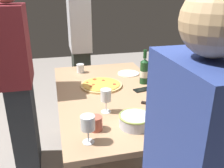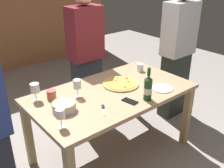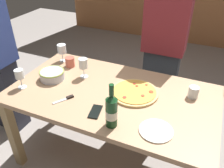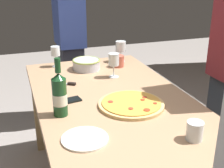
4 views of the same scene
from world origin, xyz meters
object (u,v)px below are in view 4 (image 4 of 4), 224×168
object	(u,v)px
pizza	(131,104)
cell_phone	(68,101)
serving_bowl	(86,64)
pizza_knife	(67,84)
wine_glass_by_bottle	(114,61)
wine_glass_far_left	(121,47)
side_plate	(85,139)
wine_bottle	(60,94)
dining_table	(112,110)
cup_ceramic	(118,61)
person_guest_left	(70,42)
cup_amber	(195,131)
wine_glass_near_pizza	(55,52)

from	to	relation	value
pizza	cell_phone	distance (m)	0.37
serving_bowl	pizza_knife	xyz separation A→B (m)	(0.27, -0.20, -0.04)
wine_glass_by_bottle	wine_glass_far_left	size ratio (longest dim) A/B	1.02
serving_bowl	side_plate	world-z (taller)	serving_bowl
wine_bottle	wine_glass_far_left	distance (m)	1.02
serving_bowl	pizza_knife	world-z (taller)	serving_bowl
dining_table	side_plate	world-z (taller)	side_plate
cup_ceramic	person_guest_left	world-z (taller)	person_guest_left
cell_phone	pizza_knife	world-z (taller)	pizza_knife
cup_amber	dining_table	bearing A→B (deg)	-161.73
pizza	serving_bowl	xyz separation A→B (m)	(-0.71, -0.08, 0.03)
wine_bottle	wine_glass_far_left	size ratio (longest dim) A/B	1.84
pizza	wine_glass_far_left	size ratio (longest dim) A/B	2.19
wine_bottle	cup_ceramic	distance (m)	0.88
cup_amber	side_plate	world-z (taller)	cup_amber
pizza_knife	dining_table	bearing A→B (deg)	38.19
serving_bowl	cell_phone	size ratio (longest dim) A/B	1.47
cell_phone	person_guest_left	bearing A→B (deg)	157.49
wine_glass_by_bottle	cup_amber	bearing A→B (deg)	4.51
serving_bowl	cup_ceramic	size ratio (longest dim) A/B	2.35
cup_amber	cell_phone	world-z (taller)	cup_amber
serving_bowl	side_plate	distance (m)	1.00
dining_table	side_plate	bearing A→B (deg)	-33.04
dining_table	wine_glass_far_left	xyz separation A→B (m)	(-0.65, 0.30, 0.21)
dining_table	wine_glass_by_bottle	world-z (taller)	wine_glass_by_bottle
side_plate	serving_bowl	bearing A→B (deg)	165.12
serving_bowl	wine_bottle	size ratio (longest dim) A/B	0.68
wine_glass_by_bottle	pizza_knife	distance (m)	0.36
wine_glass_by_bottle	pizza_knife	size ratio (longest dim) A/B	1.15
pizza	wine_glass_far_left	distance (m)	0.86
cell_phone	dining_table	bearing A→B (deg)	77.39
side_plate	pizza_knife	xyz separation A→B (m)	(-0.70, 0.06, 0.00)
cup_ceramic	person_guest_left	size ratio (longest dim) A/B	0.06
wine_glass_far_left	cup_amber	size ratio (longest dim) A/B	1.91
wine_glass_near_pizza	wine_glass_far_left	size ratio (longest dim) A/B	0.95
cup_amber	person_guest_left	bearing A→B (deg)	-173.58
cup_amber	person_guest_left	xyz separation A→B (m)	(-1.79, -0.20, 0.02)
wine_glass_far_left	wine_glass_near_pizza	bearing A→B (deg)	-94.30
wine_bottle	cup_amber	xyz separation A→B (m)	(0.44, 0.53, -0.07)
cup_ceramic	cell_phone	xyz separation A→B (m)	(0.52, -0.50, -0.04)
dining_table	wine_glass_far_left	world-z (taller)	wine_glass_far_left
pizza	wine_glass_far_left	xyz separation A→B (m)	(-0.82, 0.24, 0.11)
cup_ceramic	pizza_knife	world-z (taller)	cup_ceramic
cup_amber	side_plate	distance (m)	0.50
wine_glass_near_pizza	wine_glass_by_bottle	world-z (taller)	wine_glass_by_bottle
side_plate	cell_phone	distance (m)	0.43
side_plate	pizza_knife	distance (m)	0.71
pizza	serving_bowl	distance (m)	0.71
pizza_knife	wine_glass_near_pizza	bearing A→B (deg)	-179.24
wine_glass_near_pizza	pizza_knife	xyz separation A→B (m)	(0.41, 0.01, -0.11)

